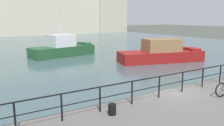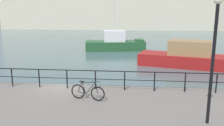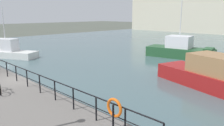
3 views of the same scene
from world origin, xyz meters
The scene contains 8 objects.
ground_plane centered at (0.00, 0.00, 0.00)m, with size 240.00×240.00×0.00m, color #4C5147.
water_basin centered at (0.00, 30.20, 0.01)m, with size 80.00×60.00×0.01m, color #476066.
harbor_building centered at (5.78, 62.90, 6.95)m, with size 75.28×13.08×18.30m.
moored_white_yacht centered at (9.39, 10.17, 0.98)m, with size 9.95×5.32×2.56m.
moored_green_narrowboat centered at (1.28, 19.77, 1.01)m, with size 8.63×4.36×7.51m.
quay_railing centered at (0.35, -0.75, 1.80)m, with size 22.69×0.07×1.08m.
parked_bicycle centered at (1.86, -2.39, 1.45)m, with size 1.74×0.44×0.98m.
quay_lamp_post centered at (6.95, -4.41, 4.10)m, with size 0.32×0.32×4.78m.
Camera 2 is at (4.12, -13.17, 5.26)m, focal length 37.87 mm.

